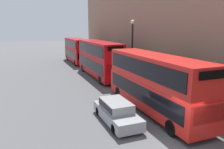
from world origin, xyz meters
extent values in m
plane|color=#515154|center=(0.00, 0.00, 0.00)|extent=(200.00, 200.00, 0.00)
cube|color=red|center=(1.60, 5.13, 1.37)|extent=(2.55, 10.95, 2.04)
cube|color=red|center=(1.60, 5.13, 3.35)|extent=(2.50, 10.73, 1.91)
cube|color=black|center=(1.60, 5.13, 1.62)|extent=(2.59, 10.07, 1.14)
cube|color=black|center=(1.60, 5.13, 3.44)|extent=(2.59, 10.07, 1.15)
cube|color=black|center=(1.60, -0.31, 1.78)|extent=(2.17, 0.06, 1.02)
cube|color=black|center=(1.60, -0.31, 3.92)|extent=(1.78, 0.06, 0.46)
cylinder|color=black|center=(0.48, 1.26, 0.50)|extent=(0.30, 1.00, 1.00)
cylinder|color=black|center=(2.73, 1.26, 0.50)|extent=(0.30, 1.00, 1.00)
cylinder|color=black|center=(0.48, 9.00, 0.50)|extent=(0.30, 1.00, 1.00)
cylinder|color=black|center=(2.73, 9.00, 0.50)|extent=(0.30, 1.00, 1.00)
cube|color=#A80F14|center=(1.60, 18.03, 1.46)|extent=(2.55, 11.12, 2.23)
cube|color=#A80F14|center=(1.60, 18.03, 3.55)|extent=(2.50, 10.90, 1.94)
cube|color=black|center=(1.60, 18.03, 1.73)|extent=(2.59, 10.23, 1.25)
cube|color=black|center=(1.60, 18.03, 3.65)|extent=(2.59, 10.23, 1.16)
cube|color=black|center=(1.60, 12.50, 1.91)|extent=(2.17, 0.06, 1.11)
cube|color=black|center=(1.60, 12.50, 4.13)|extent=(1.78, 0.06, 0.47)
cylinder|color=black|center=(0.48, 14.07, 0.50)|extent=(0.30, 1.00, 1.00)
cylinder|color=black|center=(2.73, 14.07, 0.50)|extent=(0.30, 1.00, 1.00)
cylinder|color=black|center=(0.48, 21.99, 0.50)|extent=(0.30, 1.00, 1.00)
cylinder|color=black|center=(2.73, 21.99, 0.50)|extent=(0.30, 1.00, 1.00)
cube|color=#B20C0F|center=(1.60, 30.56, 1.38)|extent=(2.55, 10.34, 2.07)
cube|color=#B20C0F|center=(1.60, 30.56, 3.36)|extent=(2.50, 10.13, 1.88)
cube|color=black|center=(1.60, 30.56, 1.63)|extent=(2.59, 9.51, 1.16)
cube|color=black|center=(1.60, 30.56, 3.45)|extent=(2.59, 9.51, 1.13)
cube|color=black|center=(1.60, 25.42, 1.80)|extent=(2.17, 0.06, 1.03)
cube|color=black|center=(1.60, 25.42, 3.92)|extent=(1.78, 0.06, 0.45)
cylinder|color=black|center=(0.48, 26.99, 0.50)|extent=(0.30, 1.00, 1.00)
cylinder|color=black|center=(2.73, 26.99, 0.50)|extent=(0.30, 1.00, 1.00)
cylinder|color=black|center=(0.48, 34.13, 0.50)|extent=(0.30, 1.00, 1.00)
cylinder|color=black|center=(2.73, 34.13, 0.50)|extent=(0.30, 1.00, 1.00)
cube|color=gray|center=(-1.80, 4.23, 0.53)|extent=(1.79, 4.74, 0.69)
cube|color=gray|center=(-1.80, 4.35, 1.17)|extent=(1.58, 2.61, 0.59)
cube|color=black|center=(-1.80, 4.35, 1.20)|extent=(1.62, 2.48, 0.38)
cylinder|color=black|center=(-2.59, 2.71, 0.32)|extent=(0.22, 0.64, 0.64)
cylinder|color=black|center=(-1.01, 2.71, 0.32)|extent=(0.22, 0.64, 0.64)
cylinder|color=black|center=(-2.59, 5.74, 0.32)|extent=(0.22, 0.64, 0.64)
cylinder|color=black|center=(-1.01, 5.74, 0.32)|extent=(0.22, 0.64, 0.64)
cylinder|color=black|center=(3.24, 11.97, 3.30)|extent=(0.18, 0.18, 6.60)
sphere|color=beige|center=(3.24, 11.97, 6.82)|extent=(0.44, 0.44, 0.44)
cylinder|color=brown|center=(3.90, 29.11, 0.81)|extent=(0.36, 0.36, 1.62)
sphere|color=tan|center=(3.90, 29.11, 1.73)|extent=(0.22, 0.22, 0.22)
camera|label=1|loc=(-7.23, -8.46, 6.30)|focal=35.00mm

